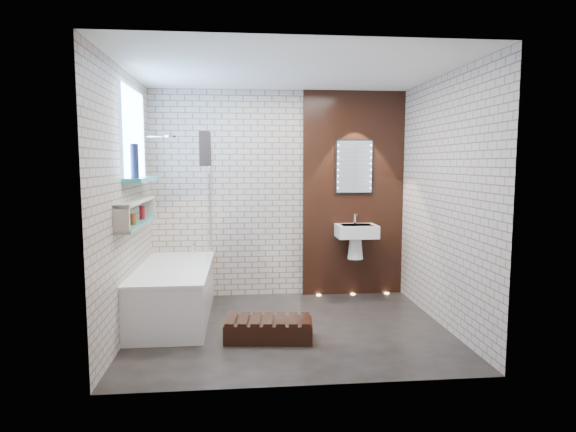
{
  "coord_description": "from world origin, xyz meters",
  "views": [
    {
      "loc": [
        -0.48,
        -4.8,
        1.7
      ],
      "look_at": [
        0.0,
        0.15,
        1.15
      ],
      "focal_mm": 30.11,
      "sensor_mm": 36.0,
      "label": 1
    }
  ],
  "objects": [
    {
      "name": "ground",
      "position": [
        0.0,
        0.0,
        0.0
      ],
      "size": [
        3.2,
        3.2,
        0.0
      ],
      "primitive_type": "plane",
      "color": "black",
      "rests_on": "ground"
    },
    {
      "name": "room_shell",
      "position": [
        0.0,
        0.0,
        1.3
      ],
      "size": [
        3.24,
        3.2,
        2.6
      ],
      "color": "#B29F8E",
      "rests_on": "ground"
    },
    {
      "name": "walnut_panel",
      "position": [
        0.95,
        1.27,
        1.3
      ],
      "size": [
        1.3,
        0.06,
        2.6
      ],
      "primitive_type": "cube",
      "color": "black",
      "rests_on": "ground"
    },
    {
      "name": "clerestory_window",
      "position": [
        -1.57,
        0.35,
        1.9
      ],
      "size": [
        0.18,
        1.0,
        0.94
      ],
      "color": "#7FADE0",
      "rests_on": "room_shell"
    },
    {
      "name": "display_niche",
      "position": [
        -1.53,
        0.15,
        1.2
      ],
      "size": [
        0.14,
        1.3,
        0.26
      ],
      "color": "teal",
      "rests_on": "room_shell"
    },
    {
      "name": "bathtub",
      "position": [
        -1.22,
        0.45,
        0.29
      ],
      "size": [
        0.79,
        1.74,
        0.7
      ],
      "color": "white",
      "rests_on": "ground"
    },
    {
      "name": "bath_screen",
      "position": [
        -0.87,
        0.89,
        1.28
      ],
      "size": [
        0.01,
        0.78,
        1.4
      ],
      "primitive_type": "cube",
      "color": "white",
      "rests_on": "bathtub"
    },
    {
      "name": "towel",
      "position": [
        -0.87,
        0.6,
        1.85
      ],
      "size": [
        0.11,
        0.29,
        0.37
      ],
      "primitive_type": "cube",
      "color": "black",
      "rests_on": "bath_screen"
    },
    {
      "name": "shower_head",
      "position": [
        -1.3,
        0.95,
        2.0
      ],
      "size": [
        0.18,
        0.18,
        0.02
      ],
      "primitive_type": "cylinder",
      "color": "silver",
      "rests_on": "room_shell"
    },
    {
      "name": "washbasin",
      "position": [
        0.95,
        1.07,
        0.79
      ],
      "size": [
        0.5,
        0.36,
        0.58
      ],
      "color": "white",
      "rests_on": "walnut_panel"
    },
    {
      "name": "led_mirror",
      "position": [
        0.95,
        1.23,
        1.65
      ],
      "size": [
        0.5,
        0.02,
        0.7
      ],
      "color": "black",
      "rests_on": "walnut_panel"
    },
    {
      "name": "walnut_step",
      "position": [
        -0.23,
        -0.3,
        0.09
      ],
      "size": [
        0.87,
        0.46,
        0.19
      ],
      "primitive_type": "cube",
      "rotation": [
        0.0,
        0.0,
        -0.11
      ],
      "color": "black",
      "rests_on": "ground"
    },
    {
      "name": "niche_bottles",
      "position": [
        -1.53,
        0.24,
        1.17
      ],
      "size": [
        0.06,
        0.49,
        0.15
      ],
      "color": "maroon",
      "rests_on": "display_niche"
    },
    {
      "name": "sill_vases",
      "position": [
        -1.5,
        -0.01,
        1.72
      ],
      "size": [
        0.08,
        0.08,
        0.33
      ],
      "color": "#161D3C",
      "rests_on": "clerestory_window"
    },
    {
      "name": "floor_uplights",
      "position": [
        0.95,
        1.2,
        0.01
      ],
      "size": [
        0.96,
        0.06,
        0.01
      ],
      "color": "#FFD899",
      "rests_on": "ground"
    }
  ]
}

